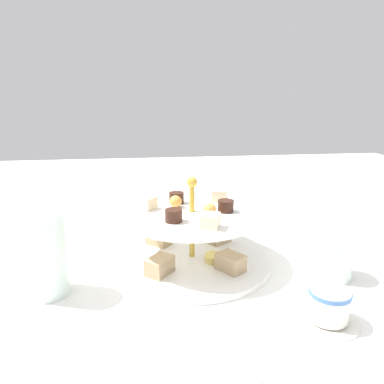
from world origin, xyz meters
The scene contains 6 objects.
ground_plane centered at (0.00, 0.00, 0.00)m, with size 2.40×2.40×0.00m, color white.
tiered_serving_stand centered at (0.00, 0.00, 0.05)m, with size 0.31×0.31×0.17m.
water_glass_tall_right centered at (-0.24, -0.08, 0.07)m, with size 0.07×0.07×0.14m, color silver.
water_glass_short_left centered at (0.24, -0.09, 0.04)m, with size 0.06×0.06×0.07m, color silver.
teacup_with_saucer centered at (0.17, -0.21, 0.02)m, with size 0.09×0.09×0.05m.
butter_knife_left centered at (-0.15, 0.27, 0.00)m, with size 0.17×0.01×0.00m, color silver.
Camera 1 is at (-0.08, -0.62, 0.31)m, focal length 32.70 mm.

